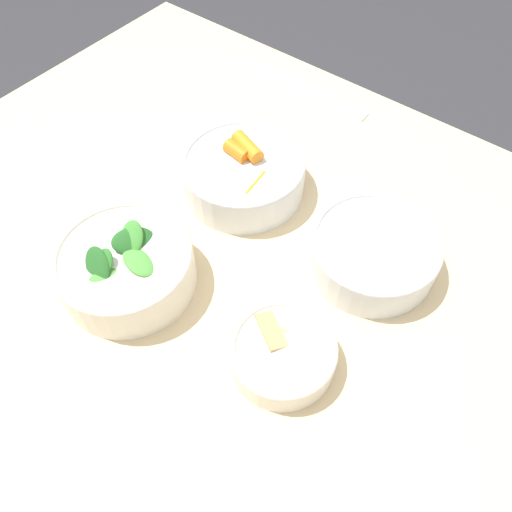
# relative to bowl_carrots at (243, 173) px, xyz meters

# --- Properties ---
(ground_plane) EXTENTS (10.00, 10.00, 0.00)m
(ground_plane) POSITION_rel_bowl_carrots_xyz_m (0.03, -0.16, -0.79)
(ground_plane) COLOR #2D2D33
(dining_table) EXTENTS (1.05, 1.01, 0.75)m
(dining_table) POSITION_rel_bowl_carrots_xyz_m (0.03, -0.16, -0.15)
(dining_table) COLOR beige
(dining_table) RESTS_ON ground_plane
(bowl_carrots) EXTENTS (0.19, 0.19, 0.08)m
(bowl_carrots) POSITION_rel_bowl_carrots_xyz_m (0.00, 0.00, 0.00)
(bowl_carrots) COLOR silver
(bowl_carrots) RESTS_ON dining_table
(bowl_greens) EXTENTS (0.18, 0.18, 0.09)m
(bowl_greens) POSITION_rel_bowl_carrots_xyz_m (-0.01, -0.23, 0.00)
(bowl_greens) COLOR silver
(bowl_greens) RESTS_ON dining_table
(bowl_beans_hotdog) EXTENTS (0.18, 0.18, 0.06)m
(bowl_beans_hotdog) POSITION_rel_bowl_carrots_xyz_m (0.23, -0.01, -0.01)
(bowl_beans_hotdog) COLOR silver
(bowl_beans_hotdog) RESTS_ON dining_table
(bowl_cookies) EXTENTS (0.13, 0.13, 0.04)m
(bowl_cookies) POSITION_rel_bowl_carrots_xyz_m (0.22, -0.20, -0.01)
(bowl_cookies) COLOR silver
(bowl_cookies) RESTS_ON dining_table
(ruler) EXTENTS (0.29, 0.03, 0.00)m
(ruler) POSITION_rel_bowl_carrots_xyz_m (-0.08, 0.27, -0.03)
(ruler) COLOR silver
(ruler) RESTS_ON dining_table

